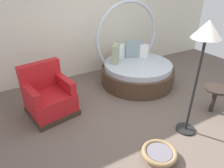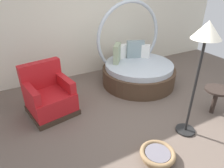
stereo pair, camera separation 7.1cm
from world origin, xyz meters
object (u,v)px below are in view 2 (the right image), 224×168
Objects in this scene: round_daybed at (137,68)px; red_armchair at (49,96)px; pet_basket at (158,154)px; floor_lamp at (205,42)px; side_table at (217,93)px.

red_armchair is (-2.16, -0.27, -0.04)m from round_daybed.
pet_basket is 1.68m from floor_lamp.
side_table is 0.29× the size of floor_lamp.
red_armchair reaches higher than pet_basket.
side_table reaches higher than pet_basket.
side_table is (2.71, -1.50, 0.10)m from red_armchair.
side_table is at bearing 9.83° from floor_lamp.
pet_basket is 1.72m from side_table.
floor_lamp is (-0.84, -0.15, 1.11)m from side_table.
red_armchair is 2.18m from pet_basket.
round_daybed is at bearing 81.44° from floor_lamp.
red_armchair is at bearing 138.70° from floor_lamp.
red_armchair is 3.10m from side_table.
floor_lamp is at bearing -98.56° from round_daybed.
round_daybed reaches higher than red_armchair.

